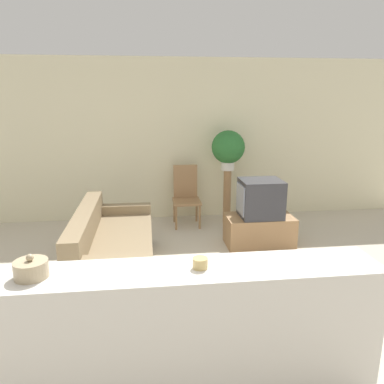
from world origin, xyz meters
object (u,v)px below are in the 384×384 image
Objects in this scene: television at (260,198)px; potted_plant at (228,148)px; couch at (112,251)px; wooden_chair at (186,194)px; decorative_bowl at (31,269)px.

television is 1.21m from potted_plant.
couch is 2.02m from wooden_chair.
potted_plant reaches higher than television.
couch is 2.14m from television.
potted_plant is 3.06× the size of decorative_bowl.
decorative_bowl is (-2.30, -2.64, 0.34)m from television.
potted_plant is at bearing 44.03° from couch.
couch is 1.96× the size of wooden_chair.
potted_plant is 4.21m from decorative_bowl.
couch is 3.31× the size of television.
decorative_bowl is at bearing -98.62° from couch.
decorative_bowl reaches higher than wooden_chair.
wooden_chair is at bearing 131.96° from television.
potted_plant reaches higher than couch.
couch is at bearing -122.04° from wooden_chair.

